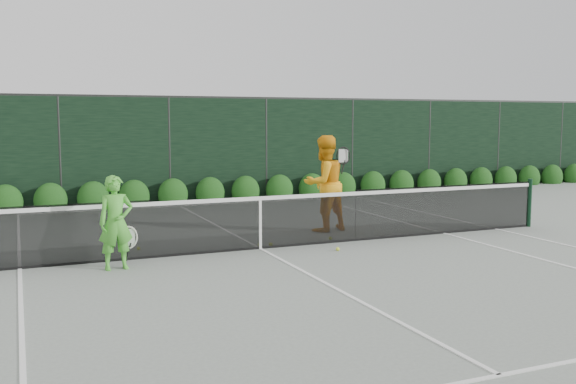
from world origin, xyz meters
name	(u,v)px	position (x,y,z in m)	size (l,w,h in m)	color
ground	(260,249)	(0.00, 0.00, 0.00)	(80.00, 80.00, 0.00)	gray
tennis_net	(259,221)	(-0.02, 0.00, 0.53)	(12.90, 0.10, 1.07)	black
player_woman	(116,223)	(-2.67, -0.60, 0.75)	(0.64, 0.41, 1.51)	green
player_man	(324,183)	(1.94, 1.28, 1.03)	(1.15, 0.98, 2.05)	#FFA815
court_lines	(260,249)	(0.00, 0.00, 0.01)	(11.03, 23.83, 0.01)	white
windscreen_fence	(326,180)	(0.00, -2.71, 1.51)	(32.00, 21.07, 3.06)	black
hedge_row	(173,195)	(0.00, 7.15, 0.23)	(31.66, 0.65, 0.94)	#12370F
tennis_balls	(268,245)	(0.21, 0.15, 0.03)	(3.76, 1.54, 0.07)	#E2F536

